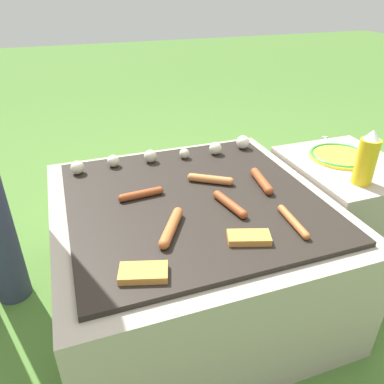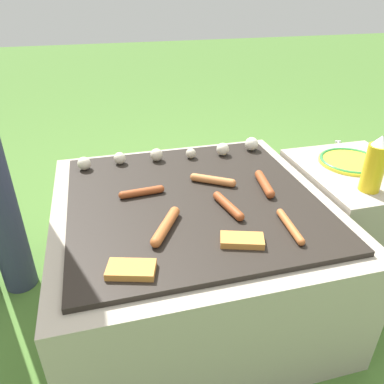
{
  "view_description": "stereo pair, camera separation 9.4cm",
  "coord_description": "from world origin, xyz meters",
  "px_view_note": "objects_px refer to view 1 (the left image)",
  "views": [
    {
      "loc": [
        -0.37,
        -1.05,
        1.11
      ],
      "look_at": [
        0.0,
        0.0,
        0.48
      ],
      "focal_mm": 35.0,
      "sensor_mm": 36.0,
      "label": 1
    },
    {
      "loc": [
        -0.28,
        -1.08,
        1.11
      ],
      "look_at": [
        0.0,
        0.0,
        0.48
      ],
      "focal_mm": 35.0,
      "sensor_mm": 36.0,
      "label": 2
    }
  ],
  "objects_px": {
    "condiment_bottle": "(367,159)",
    "fork_utensil": "(329,144)",
    "sausage_front_center": "(141,194)",
    "plate_colorful": "(340,156)"
  },
  "relations": [
    {
      "from": "plate_colorful",
      "to": "condiment_bottle",
      "type": "xyz_separation_m",
      "value": [
        -0.07,
        -0.21,
        0.09
      ]
    },
    {
      "from": "condiment_bottle",
      "to": "fork_utensil",
      "type": "bearing_deg",
      "value": 70.53
    },
    {
      "from": "condiment_bottle",
      "to": "fork_utensil",
      "type": "relative_size",
      "value": 1.12
    },
    {
      "from": "fork_utensil",
      "to": "sausage_front_center",
      "type": "bearing_deg",
      "value": -168.65
    },
    {
      "from": "condiment_bottle",
      "to": "sausage_front_center",
      "type": "bearing_deg",
      "value": 168.28
    },
    {
      "from": "sausage_front_center",
      "to": "plate_colorful",
      "type": "distance_m",
      "value": 0.86
    },
    {
      "from": "plate_colorful",
      "to": "sausage_front_center",
      "type": "bearing_deg",
      "value": -176.79
    },
    {
      "from": "condiment_bottle",
      "to": "fork_utensil",
      "type": "height_order",
      "value": "condiment_bottle"
    },
    {
      "from": "condiment_bottle",
      "to": "fork_utensil",
      "type": "xyz_separation_m",
      "value": [
        0.12,
        0.35,
        -0.09
      ]
    },
    {
      "from": "sausage_front_center",
      "to": "condiment_bottle",
      "type": "bearing_deg",
      "value": -11.72
    }
  ]
}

